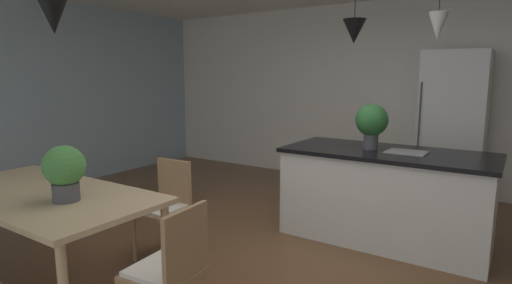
{
  "coord_description": "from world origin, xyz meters",
  "views": [
    {
      "loc": [
        1.63,
        -2.79,
        1.61
      ],
      "look_at": [
        -0.08,
        -0.19,
        1.11
      ],
      "focal_mm": 28.38,
      "sensor_mm": 36.0,
      "label": 1
    }
  ],
  "objects_px": {
    "chair_kitchen_end": "(170,269)",
    "chair_far_right": "(165,205)",
    "kitchen_island": "(385,194)",
    "dining_table": "(42,199)",
    "refrigerator": "(452,128)",
    "potted_plant_on_island": "(372,122)",
    "potted_plant_on_table": "(64,170)"
  },
  "relations": [
    {
      "from": "chair_far_right",
      "to": "dining_table",
      "type": "bearing_deg",
      "value": -117.57
    },
    {
      "from": "dining_table",
      "to": "potted_plant_on_table",
      "type": "bearing_deg",
      "value": -4.08
    },
    {
      "from": "chair_far_right",
      "to": "potted_plant_on_island",
      "type": "relative_size",
      "value": 1.94
    },
    {
      "from": "kitchen_island",
      "to": "potted_plant_on_island",
      "type": "height_order",
      "value": "potted_plant_on_island"
    },
    {
      "from": "chair_far_right",
      "to": "kitchen_island",
      "type": "bearing_deg",
      "value": 44.06
    },
    {
      "from": "potted_plant_on_island",
      "to": "potted_plant_on_table",
      "type": "height_order",
      "value": "potted_plant_on_island"
    },
    {
      "from": "kitchen_island",
      "to": "refrigerator",
      "type": "height_order",
      "value": "refrigerator"
    },
    {
      "from": "dining_table",
      "to": "kitchen_island",
      "type": "xyz_separation_m",
      "value": [
        1.98,
        2.34,
        -0.21
      ]
    },
    {
      "from": "dining_table",
      "to": "refrigerator",
      "type": "distance_m",
      "value": 4.67
    },
    {
      "from": "chair_kitchen_end",
      "to": "kitchen_island",
      "type": "bearing_deg",
      "value": 75.26
    },
    {
      "from": "chair_far_right",
      "to": "refrigerator",
      "type": "distance_m",
      "value": 3.73
    },
    {
      "from": "dining_table",
      "to": "refrigerator",
      "type": "relative_size",
      "value": 1.03
    },
    {
      "from": "potted_plant_on_island",
      "to": "chair_kitchen_end",
      "type": "bearing_deg",
      "value": -100.85
    },
    {
      "from": "dining_table",
      "to": "potted_plant_on_island",
      "type": "distance_m",
      "value": 3.0
    },
    {
      "from": "dining_table",
      "to": "chair_kitchen_end",
      "type": "bearing_deg",
      "value": 0.16
    },
    {
      "from": "chair_far_right",
      "to": "potted_plant_on_table",
      "type": "height_order",
      "value": "potted_plant_on_table"
    },
    {
      "from": "potted_plant_on_island",
      "to": "potted_plant_on_table",
      "type": "distance_m",
      "value": 2.77
    },
    {
      "from": "refrigerator",
      "to": "chair_far_right",
      "type": "bearing_deg",
      "value": -120.39
    },
    {
      "from": "dining_table",
      "to": "kitchen_island",
      "type": "height_order",
      "value": "kitchen_island"
    },
    {
      "from": "dining_table",
      "to": "potted_plant_on_island",
      "type": "bearing_deg",
      "value": 52.21
    },
    {
      "from": "refrigerator",
      "to": "potted_plant_on_table",
      "type": "distance_m",
      "value": 4.51
    },
    {
      "from": "kitchen_island",
      "to": "chair_kitchen_end",
      "type": "bearing_deg",
      "value": -104.74
    },
    {
      "from": "chair_kitchen_end",
      "to": "chair_far_right",
      "type": "xyz_separation_m",
      "value": [
        -0.92,
        0.85,
        0.0
      ]
    },
    {
      "from": "chair_far_right",
      "to": "kitchen_island",
      "type": "relative_size",
      "value": 0.44
    },
    {
      "from": "refrigerator",
      "to": "potted_plant_on_table",
      "type": "relative_size",
      "value": 4.81
    },
    {
      "from": "potted_plant_on_table",
      "to": "potted_plant_on_island",
      "type": "bearing_deg",
      "value": 58.85
    },
    {
      "from": "chair_kitchen_end",
      "to": "chair_far_right",
      "type": "relative_size",
      "value": 1.0
    },
    {
      "from": "kitchen_island",
      "to": "refrigerator",
      "type": "distance_m",
      "value": 1.81
    },
    {
      "from": "refrigerator",
      "to": "chair_kitchen_end",
      "type": "bearing_deg",
      "value": -103.27
    },
    {
      "from": "dining_table",
      "to": "potted_plant_on_table",
      "type": "height_order",
      "value": "potted_plant_on_table"
    },
    {
      "from": "chair_far_right",
      "to": "potted_plant_on_table",
      "type": "xyz_separation_m",
      "value": [
        -0.06,
        -0.88,
        0.49
      ]
    },
    {
      "from": "dining_table",
      "to": "refrigerator",
      "type": "height_order",
      "value": "refrigerator"
    }
  ]
}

